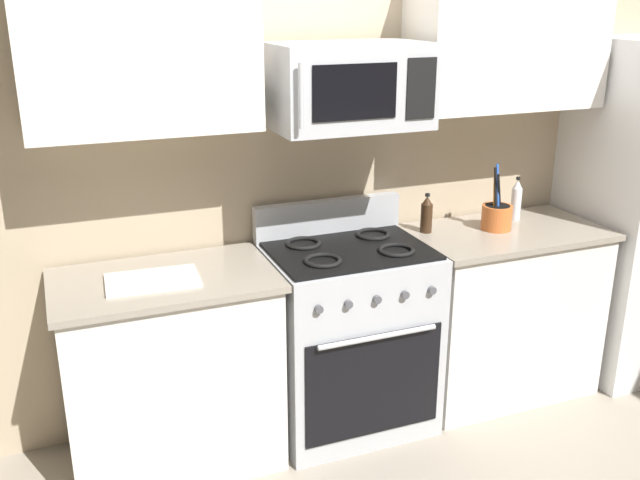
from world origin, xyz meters
TOP-DOWN VIEW (x-y plane):
  - wall_back at (0.00, 1.01)m, footprint 8.00×0.10m
  - counter_left at (-0.86, 0.64)m, footprint 0.95×0.59m
  - range_oven at (-0.00, 0.65)m, footprint 0.76×0.63m
  - counter_right at (0.89, 0.64)m, footprint 0.99×0.59m
  - microwave at (-0.00, 0.67)m, footprint 0.68×0.44m
  - upper_cabinets_left at (-0.87, 0.79)m, footprint 0.94×0.34m
  - upper_cabinets_right at (0.89, 0.79)m, footprint 0.98×0.34m
  - utensil_crock at (0.83, 0.67)m, footprint 0.15×0.15m
  - cutting_board at (-0.91, 0.61)m, footprint 0.40×0.27m
  - bottle_vinegar at (1.03, 0.78)m, footprint 0.05×0.05m
  - bottle_soy at (0.48, 0.77)m, footprint 0.06×0.06m

SIDE VIEW (x-z plane):
  - counter_right at x=0.89m, z-range 0.00..0.91m
  - counter_left at x=-0.86m, z-range 0.00..0.91m
  - range_oven at x=0.00m, z-range -0.07..1.02m
  - cutting_board at x=-0.91m, z-range 0.91..0.93m
  - utensil_crock at x=0.83m, z-range 0.81..1.15m
  - bottle_soy at x=0.48m, z-range 0.90..1.10m
  - bottle_vinegar at x=1.03m, z-range 0.90..1.13m
  - wall_back at x=0.00m, z-range 0.00..2.60m
  - microwave at x=0.00m, z-range 1.49..1.85m
  - upper_cabinets_left at x=-0.87m, z-range 1.51..2.22m
  - upper_cabinets_right at x=0.89m, z-range 1.51..2.22m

